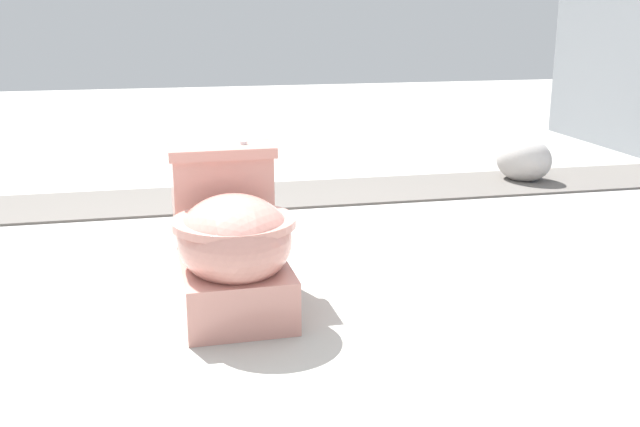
% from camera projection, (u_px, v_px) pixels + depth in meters
% --- Properties ---
extents(ground_plane, '(14.00, 14.00, 0.00)m').
position_uv_depth(ground_plane, '(222.00, 293.00, 2.62)').
color(ground_plane, '#A8A59E').
extents(gravel_strip, '(0.56, 8.00, 0.01)m').
position_uv_depth(gravel_strip, '(292.00, 194.00, 3.96)').
color(gravel_strip, '#605B56').
rests_on(gravel_strip, ground).
extents(toilet, '(0.64, 0.40, 0.52)m').
position_uv_depth(toilet, '(231.00, 242.00, 2.45)').
color(toilet, tan).
rests_on(toilet, ground).
extents(boulder_near, '(0.41, 0.39, 0.26)m').
position_uv_depth(boulder_near, '(524.00, 160.00, 4.25)').
color(boulder_near, '#B7B2AD').
rests_on(boulder_near, ground).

